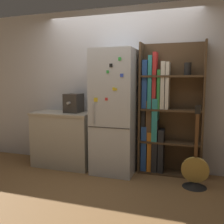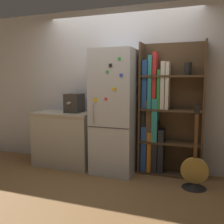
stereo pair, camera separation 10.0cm
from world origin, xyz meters
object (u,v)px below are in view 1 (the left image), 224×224
at_px(guitar, 195,175).
at_px(refrigerator, 115,112).
at_px(espresso_machine, 74,103).
at_px(bookshelf, 162,114).

bearing_deg(guitar, refrigerator, 169.10).
xyz_separation_m(refrigerator, espresso_machine, (-0.73, 0.06, 0.11)).
distance_m(refrigerator, espresso_machine, 0.74).
relative_size(bookshelf, guitar, 1.77).
bearing_deg(bookshelf, refrigerator, -165.46).
xyz_separation_m(refrigerator, guitar, (1.21, -0.23, -0.78)).
xyz_separation_m(bookshelf, espresso_machine, (-1.44, -0.13, 0.14)).
relative_size(bookshelf, espresso_machine, 5.53).
distance_m(bookshelf, guitar, 1.00).
bearing_deg(bookshelf, guitar, -39.59).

